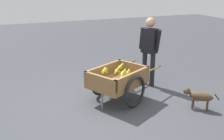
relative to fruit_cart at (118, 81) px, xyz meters
The scene contains 5 objects.
ground_plane 0.63m from the fruit_cart, 43.51° to the left, with size 24.00×24.00×0.00m, color #3D3F44.
fruit_cart is the anchor object (origin of this frame).
vendor_person 1.25m from the fruit_cart, 152.58° to the right, with size 0.33×0.55×1.59m.
dog 1.60m from the fruit_cart, 143.91° to the left, with size 0.48×0.53×0.40m.
plastic_bucket 1.29m from the fruit_cart, 126.55° to the right, with size 0.30×0.30×0.23m, color #1966B2.
Camera 1 is at (1.64, 4.19, 2.33)m, focal length 41.80 mm.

